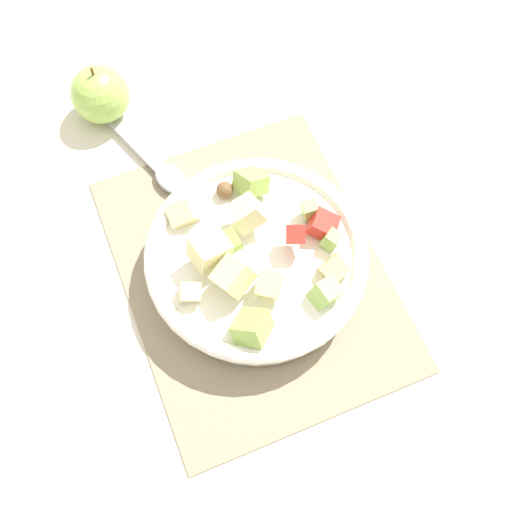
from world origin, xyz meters
TOP-DOWN VIEW (x-y plane):
  - ground_plane at (0.00, 0.00)m, footprint 2.40×2.40m
  - placemat at (0.00, 0.00)m, footprint 0.40×0.31m
  - salad_bowl at (-0.00, 0.00)m, footprint 0.27×0.27m
  - serving_spoon at (-0.21, -0.07)m, footprint 0.22×0.10m
  - whole_apple at (-0.31, -0.10)m, footprint 0.08×0.08m

SIDE VIEW (x-z plane):
  - ground_plane at x=0.00m, z-range 0.00..0.00m
  - placemat at x=0.00m, z-range 0.00..0.01m
  - serving_spoon at x=-0.21m, z-range 0.00..0.02m
  - salad_bowl at x=0.00m, z-range -0.01..0.09m
  - whole_apple at x=-0.31m, z-range -0.01..0.09m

